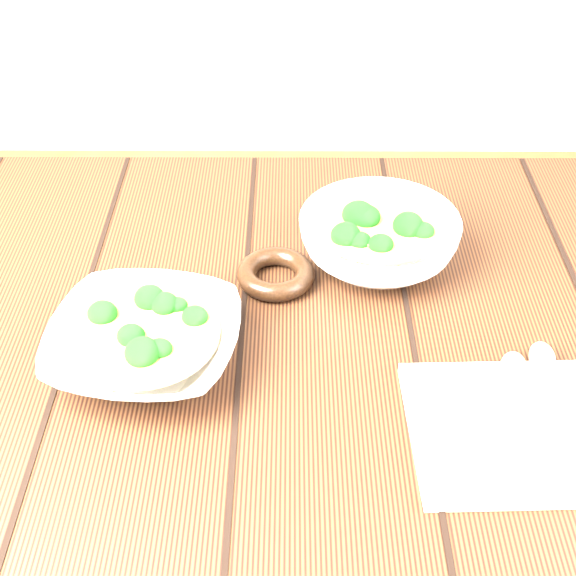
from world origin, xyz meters
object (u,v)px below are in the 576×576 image
at_px(trivet, 276,274).
at_px(napkin, 521,430).
at_px(table, 261,396).
at_px(soup_bowl_front, 145,343).
at_px(soup_bowl_back, 379,238).

xyz_separation_m(trivet, napkin, (0.26, -0.25, -0.01)).
relative_size(table, soup_bowl_front, 5.06).
relative_size(table, napkin, 5.27).
xyz_separation_m(soup_bowl_front, soup_bowl_back, (0.28, 0.19, 0.01)).
distance_m(table, napkin, 0.34).
xyz_separation_m(soup_bowl_back, trivet, (-0.13, -0.05, -0.02)).
xyz_separation_m(table, soup_bowl_back, (0.15, 0.13, 0.15)).
distance_m(table, soup_bowl_front, 0.20).
xyz_separation_m(soup_bowl_back, napkin, (0.12, -0.30, -0.03)).
distance_m(trivet, napkin, 0.36).
height_order(soup_bowl_front, napkin, soup_bowl_front).
bearing_deg(napkin, soup_bowl_back, 110.86).
bearing_deg(soup_bowl_front, trivet, 45.45).
bearing_deg(table, trivet, 78.13).
height_order(soup_bowl_back, napkin, soup_bowl_back).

